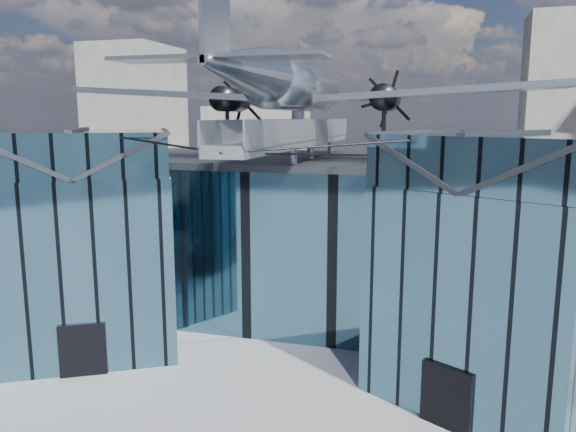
# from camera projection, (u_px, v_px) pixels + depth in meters

# --- Properties ---
(ground_plane) EXTENTS (120.00, 120.00, 0.00)m
(ground_plane) POSITION_uv_depth(u_px,v_px,m) (277.00, 358.00, 29.31)
(ground_plane) COLOR gray
(museum) EXTENTS (32.88, 24.50, 17.60)m
(museum) POSITION_uv_depth(u_px,v_px,m) (305.00, 233.00, 33.86)
(museum) COLOR #3F6981
(museum) RESTS_ON ground
(bg_towers) EXTENTS (77.00, 24.50, 26.00)m
(bg_towers) POSITION_uv_depth(u_px,v_px,m) (398.00, 135.00, 74.99)
(bg_towers) COLOR gray
(bg_towers) RESTS_ON ground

